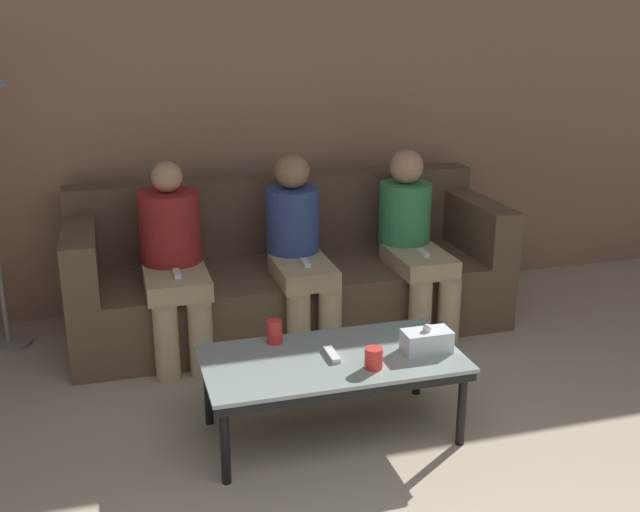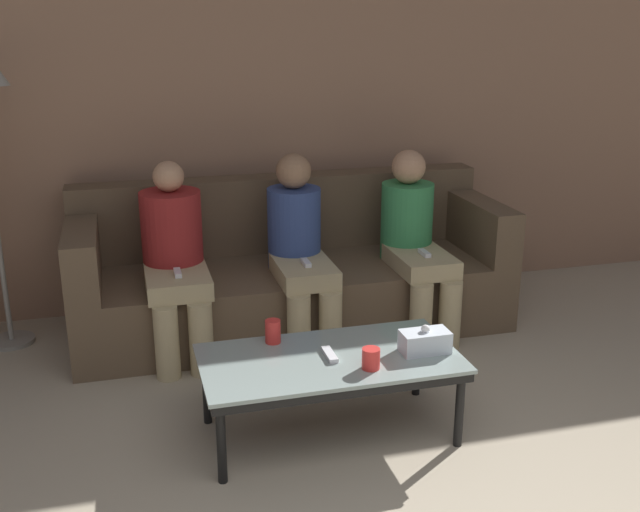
{
  "view_description": "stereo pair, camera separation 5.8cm",
  "coord_description": "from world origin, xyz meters",
  "px_view_note": "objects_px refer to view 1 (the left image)",
  "views": [
    {
      "loc": [
        -1.03,
        -1.05,
        1.85
      ],
      "look_at": [
        0.0,
        2.5,
        0.66
      ],
      "focal_mm": 42.0,
      "sensor_mm": 36.0,
      "label": 1
    },
    {
      "loc": [
        -0.97,
        -1.06,
        1.85
      ],
      "look_at": [
        0.0,
        2.5,
        0.66
      ],
      "focal_mm": 42.0,
      "sensor_mm": 36.0,
      "label": 2
    }
  ],
  "objects_px": {
    "coffee_table": "(332,364)",
    "tissue_box": "(427,341)",
    "couch": "(289,275)",
    "seated_person_mid_left": "(298,246)",
    "cup_near_right": "(374,358)",
    "seated_person_mid_right": "(412,237)",
    "game_remote": "(332,355)",
    "seated_person_left_end": "(173,255)",
    "cup_near_left": "(275,332)"
  },
  "relations": [
    {
      "from": "coffee_table",
      "to": "tissue_box",
      "type": "distance_m",
      "value": 0.44
    },
    {
      "from": "couch",
      "to": "seated_person_mid_left",
      "type": "relative_size",
      "value": 2.37
    },
    {
      "from": "cup_near_right",
      "to": "seated_person_mid_right",
      "type": "bearing_deg",
      "value": 60.78
    },
    {
      "from": "coffee_table",
      "to": "couch",
      "type": "bearing_deg",
      "value": 84.54
    },
    {
      "from": "tissue_box",
      "to": "seated_person_mid_left",
      "type": "relative_size",
      "value": 0.2
    },
    {
      "from": "tissue_box",
      "to": "game_remote",
      "type": "height_order",
      "value": "tissue_box"
    },
    {
      "from": "couch",
      "to": "seated_person_left_end",
      "type": "distance_m",
      "value": 0.79
    },
    {
      "from": "tissue_box",
      "to": "seated_person_left_end",
      "type": "xyz_separation_m",
      "value": [
        -1.02,
        1.17,
        0.14
      ]
    },
    {
      "from": "coffee_table",
      "to": "game_remote",
      "type": "xyz_separation_m",
      "value": [
        -0.0,
        0.0,
        0.05
      ]
    },
    {
      "from": "seated_person_mid_right",
      "to": "coffee_table",
      "type": "bearing_deg",
      "value": -127.56
    },
    {
      "from": "tissue_box",
      "to": "seated_person_mid_right",
      "type": "xyz_separation_m",
      "value": [
        0.41,
        1.15,
        0.13
      ]
    },
    {
      "from": "cup_near_left",
      "to": "seated_person_mid_left",
      "type": "xyz_separation_m",
      "value": [
        0.34,
        0.88,
        0.13
      ]
    },
    {
      "from": "couch",
      "to": "tissue_box",
      "type": "bearing_deg",
      "value": -77.73
    },
    {
      "from": "couch",
      "to": "coffee_table",
      "type": "xyz_separation_m",
      "value": [
        -0.13,
        -1.33,
        0.03
      ]
    },
    {
      "from": "couch",
      "to": "cup_near_left",
      "type": "height_order",
      "value": "couch"
    },
    {
      "from": "cup_near_right",
      "to": "seated_person_mid_right",
      "type": "xyz_separation_m",
      "value": [
        0.7,
        1.25,
        0.13
      ]
    },
    {
      "from": "coffee_table",
      "to": "seated_person_mid_right",
      "type": "distance_m",
      "value": 1.39
    },
    {
      "from": "cup_near_right",
      "to": "tissue_box",
      "type": "xyz_separation_m",
      "value": [
        0.29,
        0.1,
        0.0
      ]
    },
    {
      "from": "couch",
      "to": "cup_near_right",
      "type": "distance_m",
      "value": 1.49
    },
    {
      "from": "couch",
      "to": "cup_near_right",
      "type": "xyz_separation_m",
      "value": [
        0.01,
        -1.49,
        0.12
      ]
    },
    {
      "from": "tissue_box",
      "to": "game_remote",
      "type": "relative_size",
      "value": 1.47
    },
    {
      "from": "couch",
      "to": "seated_person_mid_left",
      "type": "xyz_separation_m",
      "value": [
        0.0,
        -0.24,
        0.26
      ]
    },
    {
      "from": "cup_near_right",
      "to": "cup_near_left",
      "type": "bearing_deg",
      "value": 133.19
    },
    {
      "from": "coffee_table",
      "to": "cup_near_left",
      "type": "bearing_deg",
      "value": 134.53
    },
    {
      "from": "game_remote",
      "to": "tissue_box",
      "type": "bearing_deg",
      "value": -8.42
    },
    {
      "from": "game_remote",
      "to": "cup_near_right",
      "type": "bearing_deg",
      "value": -48.73
    },
    {
      "from": "couch",
      "to": "seated_person_mid_right",
      "type": "distance_m",
      "value": 0.79
    },
    {
      "from": "cup_near_right",
      "to": "game_remote",
      "type": "distance_m",
      "value": 0.22
    },
    {
      "from": "cup_near_right",
      "to": "seated_person_mid_right",
      "type": "height_order",
      "value": "seated_person_mid_right"
    },
    {
      "from": "cup_near_left",
      "to": "tissue_box",
      "type": "distance_m",
      "value": 0.7
    },
    {
      "from": "couch",
      "to": "seated_person_mid_right",
      "type": "relative_size",
      "value": 2.4
    },
    {
      "from": "seated_person_left_end",
      "to": "seated_person_mid_left",
      "type": "height_order",
      "value": "seated_person_mid_left"
    },
    {
      "from": "coffee_table",
      "to": "cup_near_right",
      "type": "height_order",
      "value": "cup_near_right"
    },
    {
      "from": "coffee_table",
      "to": "cup_near_left",
      "type": "relative_size",
      "value": 10.47
    },
    {
      "from": "seated_person_left_end",
      "to": "seated_person_mid_left",
      "type": "xyz_separation_m",
      "value": [
        0.71,
        -0.02,
        -0.0
      ]
    },
    {
      "from": "seated_person_mid_right",
      "to": "couch",
      "type": "bearing_deg",
      "value": 161.36
    },
    {
      "from": "couch",
      "to": "game_remote",
      "type": "height_order",
      "value": "couch"
    },
    {
      "from": "cup_near_left",
      "to": "coffee_table",
      "type": "bearing_deg",
      "value": -45.47
    },
    {
      "from": "couch",
      "to": "game_remote",
      "type": "xyz_separation_m",
      "value": [
        -0.13,
        -1.33,
        0.08
      ]
    },
    {
      "from": "seated_person_left_end",
      "to": "seated_person_mid_right",
      "type": "relative_size",
      "value": 1.0
    },
    {
      "from": "seated_person_left_end",
      "to": "game_remote",
      "type": "bearing_deg",
      "value": -62.26
    },
    {
      "from": "game_remote",
      "to": "seated_person_left_end",
      "type": "relative_size",
      "value": 0.14
    },
    {
      "from": "cup_near_left",
      "to": "seated_person_mid_right",
      "type": "relative_size",
      "value": 0.1
    },
    {
      "from": "cup_near_right",
      "to": "seated_person_mid_right",
      "type": "distance_m",
      "value": 1.44
    },
    {
      "from": "coffee_table",
      "to": "cup_near_right",
      "type": "distance_m",
      "value": 0.23
    },
    {
      "from": "seated_person_left_end",
      "to": "seated_person_mid_left",
      "type": "bearing_deg",
      "value": -1.24
    },
    {
      "from": "seated_person_mid_left",
      "to": "seated_person_left_end",
      "type": "bearing_deg",
      "value": 178.76
    },
    {
      "from": "coffee_table",
      "to": "game_remote",
      "type": "relative_size",
      "value": 7.74
    },
    {
      "from": "cup_near_right",
      "to": "tissue_box",
      "type": "distance_m",
      "value": 0.31
    },
    {
      "from": "couch",
      "to": "seated_person_mid_left",
      "type": "height_order",
      "value": "seated_person_mid_left"
    }
  ]
}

